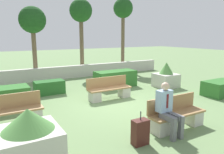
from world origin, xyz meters
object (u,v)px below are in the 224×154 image
(bench_left_side, at_px, (11,114))
(person_seated_man, at_px, (168,107))
(planter_corner_right, at_px, (30,142))
(tree_center_right, at_px, (81,13))
(bench_right_side, at_px, (109,91))
(suitcase, at_px, (140,132))
(planter_corner_left, at_px, (166,77))
(tree_center_left, at_px, (32,21))
(tree_rightmost, at_px, (123,11))
(bench_front, at_px, (177,117))

(bench_left_side, xyz_separation_m, person_seated_man, (3.26, -2.57, 0.40))
(planter_corner_right, height_order, tree_center_right, tree_center_right)
(bench_right_side, distance_m, suitcase, 3.68)
(planter_corner_left, bearing_deg, tree_center_right, 108.18)
(tree_center_left, height_order, tree_rightmost, tree_rightmost)
(bench_left_side, bearing_deg, tree_center_right, 58.29)
(planter_corner_right, bearing_deg, tree_center_left, 77.99)
(planter_corner_right, bearing_deg, planter_corner_left, 27.83)
(tree_center_right, bearing_deg, tree_rightmost, -4.52)
(bench_left_side, distance_m, person_seated_man, 4.17)
(person_seated_man, relative_size, tree_center_right, 0.28)
(bench_left_side, bearing_deg, planter_corner_left, 13.94)
(bench_right_side, xyz_separation_m, planter_corner_left, (3.28, 0.34, 0.17))
(bench_right_side, distance_m, planter_corner_right, 4.77)
(planter_corner_left, xyz_separation_m, planter_corner_right, (-6.78, -3.58, 0.07))
(tree_center_left, relative_size, tree_rightmost, 0.82)
(planter_corner_right, relative_size, tree_center_right, 0.25)
(person_seated_man, relative_size, suitcase, 1.66)
(bench_right_side, xyz_separation_m, person_seated_man, (-0.31, -3.40, 0.40))
(bench_right_side, xyz_separation_m, tree_center_right, (1.41, 6.04, 3.46))
(bench_right_side, bearing_deg, bench_left_side, -160.20)
(tree_center_left, bearing_deg, tree_rightmost, -2.69)
(bench_front, xyz_separation_m, tree_center_right, (1.23, 9.30, 3.46))
(planter_corner_left, bearing_deg, planter_corner_right, -152.17)
(bench_front, distance_m, tree_center_left, 9.92)
(suitcase, bearing_deg, tree_rightmost, 58.95)
(suitcase, bearing_deg, bench_left_side, 131.90)
(suitcase, xyz_separation_m, tree_center_right, (2.60, 9.52, 3.48))
(planter_corner_left, xyz_separation_m, tree_rightmost, (1.12, 5.46, 3.54))
(tree_center_left, bearing_deg, planter_corner_right, -102.01)
(suitcase, distance_m, tree_rightmost, 11.46)
(bench_front, height_order, bench_left_side, same)
(suitcase, height_order, tree_center_right, tree_center_right)
(suitcase, bearing_deg, bench_front, 8.99)
(bench_left_side, bearing_deg, suitcase, -43.89)
(tree_center_right, distance_m, tree_rightmost, 3.01)
(bench_front, height_order, tree_center_left, tree_center_left)
(bench_right_side, height_order, suitcase, bench_right_side)
(person_seated_man, xyz_separation_m, suitcase, (-0.88, -0.08, -0.42))
(bench_left_side, distance_m, suitcase, 3.56)
(bench_front, height_order, tree_center_right, tree_center_right)
(bench_front, bearing_deg, tree_center_right, 82.48)
(bench_left_side, xyz_separation_m, bench_right_side, (3.57, 0.83, 0.00))
(bench_right_side, bearing_deg, planter_corner_left, 12.59)
(bench_right_side, relative_size, tree_rightmost, 0.36)
(person_seated_man, bearing_deg, suitcase, -174.85)
(bench_front, xyz_separation_m, tree_rightmost, (4.22, 9.07, 3.72))
(planter_corner_right, distance_m, tree_rightmost, 12.49)
(suitcase, distance_m, tree_center_right, 10.46)
(bench_left_side, height_order, bench_right_side, same)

